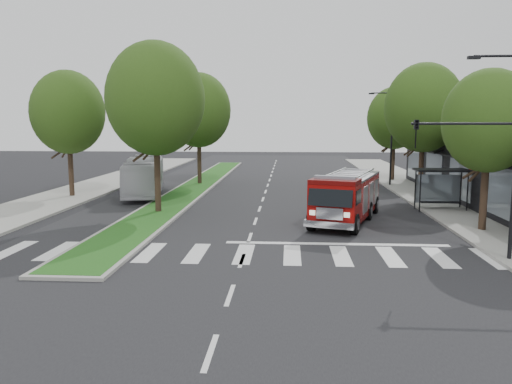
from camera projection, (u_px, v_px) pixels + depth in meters
The scene contains 15 objects.
ground at pixel (250, 238), 23.74m from camera, with size 140.00×140.00×0.00m, color black.
sidewalk_right at pixel (451, 205), 32.79m from camera, with size 5.00×80.00×0.15m, color gray.
sidewalk_left at pixel (53, 201), 34.56m from camera, with size 5.00×80.00×0.15m, color gray.
median at pixel (196, 187), 41.91m from camera, with size 3.00×50.00×0.15m.
bus_shelter at pixel (441, 178), 30.78m from camera, with size 3.20×1.60×2.61m.
tree_right_near at pixel (489, 121), 24.20m from camera, with size 4.40×4.40×8.05m.
tree_right_mid at pixel (424, 108), 35.92m from camera, with size 5.60×5.60×9.72m.
tree_right_far at pixel (394, 118), 45.90m from camera, with size 5.00×5.00×8.73m.
tree_median_near at pixel (155, 99), 29.12m from camera, with size 5.80×5.80×10.16m.
tree_median_far at pixel (199, 110), 43.00m from camera, with size 5.60×5.60×9.72m.
tree_left_mid at pixel (68, 112), 35.66m from camera, with size 5.20×5.20×9.16m.
streetlight_right_near at pixel (493, 143), 19.01m from camera, with size 4.08×0.22×8.00m.
streetlight_right_far at pixel (390, 134), 42.21m from camera, with size 2.11×0.20×8.00m.
fire_engine at pixel (347, 197), 27.53m from camera, with size 4.84×8.46×2.82m.
city_bus at pixel (144, 176), 37.91m from camera, with size 2.41×10.28×2.86m, color silver.
Camera 1 is at (1.83, -23.14, 5.44)m, focal length 35.00 mm.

